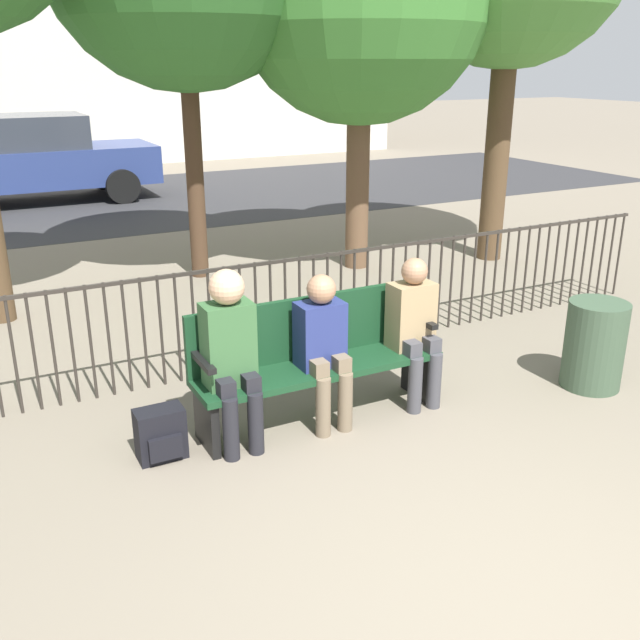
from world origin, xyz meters
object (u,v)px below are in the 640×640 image
seated_person_1 (323,342)px  seated_person_2 (414,324)px  trash_bin (594,345)px  parked_car_0 (35,157)px  park_bench (315,355)px  backpack (161,434)px  seated_person_0 (231,349)px

seated_person_1 → seated_person_2: (0.79, 0.00, 0.01)m
seated_person_2 → trash_bin: bearing=-17.3°
parked_car_0 → trash_bin: (2.92, -10.85, -0.48)m
parked_car_0 → park_bench: bearing=-86.3°
seated_person_1 → backpack: 1.30m
seated_person_2 → backpack: bearing=178.2°
seated_person_2 → trash_bin: seated_person_2 is taller
seated_person_0 → trash_bin: bearing=-8.9°
parked_car_0 → trash_bin: parked_car_0 is taller
seated_person_0 → seated_person_2: bearing=-0.2°
seated_person_1 → trash_bin: 2.33m
trash_bin → seated_person_2: bearing=162.7°
seated_person_0 → seated_person_2: size_ratio=1.09×
park_bench → seated_person_0: bearing=-169.8°
seated_person_0 → seated_person_1: seated_person_0 is taller
seated_person_1 → seated_person_2: seated_person_2 is taller
seated_person_2 → backpack: (-2.00, 0.06, -0.47)m
seated_person_2 → seated_person_1: bearing=-179.9°
park_bench → seated_person_1: seated_person_1 is taller
seated_person_1 → trash_bin: seated_person_1 is taller
park_bench → trash_bin: bearing=-14.6°
seated_person_0 → backpack: 0.75m
backpack → park_bench: bearing=3.4°
seated_person_1 → parked_car_0: bearing=93.6°
backpack → seated_person_0: bearing=-6.2°
seated_person_2 → trash_bin: (1.48, -0.46, -0.29)m
park_bench → seated_person_1: bearing=-90.4°
trash_bin → seated_person_1: bearing=168.6°
park_bench → seated_person_0: 0.75m
backpack → trash_bin: 3.52m
seated_person_0 → park_bench: bearing=10.2°
seated_person_0 → seated_person_1: 0.71m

